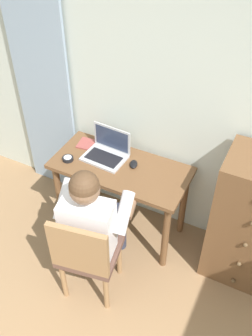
% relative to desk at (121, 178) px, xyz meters
% --- Properties ---
extents(wall_back, '(4.80, 0.05, 2.50)m').
position_rel_desk_xyz_m(wall_back, '(0.43, 0.33, 0.64)').
color(wall_back, silver).
rests_on(wall_back, ground_plane).
extents(curtain_panel, '(0.55, 0.03, 2.23)m').
position_rel_desk_xyz_m(curtain_panel, '(-0.88, 0.26, 0.50)').
color(curtain_panel, '#8EA3B7').
rests_on(curtain_panel, ground_plane).
extents(desk, '(1.11, 0.52, 0.74)m').
position_rel_desk_xyz_m(desk, '(0.00, 0.00, 0.00)').
color(desk, brown).
rests_on(desk, ground_plane).
extents(chair, '(0.48, 0.47, 0.88)m').
position_rel_desk_xyz_m(chair, '(0.08, -0.69, -0.12)').
color(chair, brown).
rests_on(chair, ground_plane).
extents(person_seated, '(0.59, 0.63, 1.19)m').
position_rel_desk_xyz_m(person_seated, '(0.05, -0.51, 0.06)').
color(person_seated, '#33384C').
rests_on(person_seated, ground_plane).
extents(laptop, '(0.36, 0.27, 0.24)m').
position_rel_desk_xyz_m(laptop, '(-0.16, 0.07, 0.18)').
color(laptop, '#B7BABF').
rests_on(laptop, desk).
extents(computer_mouse, '(0.09, 0.12, 0.03)m').
position_rel_desk_xyz_m(computer_mouse, '(0.09, 0.05, 0.15)').
color(computer_mouse, black).
rests_on(computer_mouse, desk).
extents(desk_clock, '(0.09, 0.09, 0.03)m').
position_rel_desk_xyz_m(desk_clock, '(-0.42, -0.12, 0.14)').
color(desk_clock, black).
rests_on(desk_clock, desk).
extents(notebook_pad, '(0.23, 0.18, 0.01)m').
position_rel_desk_xyz_m(notebook_pad, '(-0.36, 0.13, 0.14)').
color(notebook_pad, '#994742').
rests_on(notebook_pad, desk).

